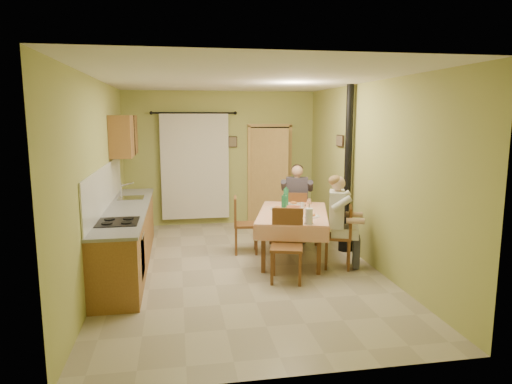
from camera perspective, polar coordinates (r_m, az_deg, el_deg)
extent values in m
cube|color=tan|center=(7.06, -1.89, -9.44)|extent=(4.00, 6.00, 0.01)
cube|color=tan|center=(9.70, -4.41, 4.20)|extent=(4.00, 0.04, 2.80)
cube|color=tan|center=(3.83, 4.29, -3.93)|extent=(4.00, 0.04, 2.80)
cube|color=tan|center=(6.76, -19.00, 1.41)|extent=(0.04, 6.00, 2.80)
cube|color=tan|center=(7.28, 13.84, 2.20)|extent=(0.04, 6.00, 2.80)
cube|color=white|center=(6.70, -2.02, 13.86)|extent=(4.00, 6.00, 0.04)
cube|color=brown|center=(7.29, -15.77, -5.56)|extent=(0.60, 3.60, 0.88)
cube|color=gray|center=(7.19, -15.93, -2.02)|extent=(0.64, 3.64, 0.04)
cube|color=white|center=(7.17, -18.32, 0.51)|extent=(0.02, 3.60, 0.66)
cube|color=silver|center=(7.97, -15.35, -0.78)|extent=(0.42, 0.42, 0.03)
cube|color=black|center=(6.21, -16.88, -3.60)|extent=(0.52, 0.56, 0.02)
cube|color=black|center=(6.30, -13.98, -7.75)|extent=(0.01, 0.55, 0.55)
cube|color=brown|center=(8.37, -16.17, 6.79)|extent=(0.35, 1.40, 0.70)
cylinder|color=black|center=(9.50, -7.77, 9.77)|extent=(1.70, 0.04, 0.04)
cube|color=silver|center=(9.58, -7.63, 3.17)|extent=(1.40, 0.06, 2.20)
cube|color=black|center=(9.88, 1.70, 2.16)|extent=(0.84, 0.03, 2.06)
cube|color=tan|center=(9.78, -0.87, 2.09)|extent=(0.06, 0.06, 2.12)
cube|color=tan|center=(9.96, 4.25, 2.20)|extent=(0.06, 0.06, 2.12)
cube|color=tan|center=(9.78, 1.75, 8.31)|extent=(0.96, 0.06, 0.06)
cube|color=tan|center=(9.68, 1.70, 1.95)|extent=(0.76, 0.39, 2.04)
cube|color=#E49F7A|center=(7.37, 4.64, -2.67)|extent=(1.53, 2.02, 0.04)
cube|color=#E49F7A|center=(6.52, 4.39, -5.27)|extent=(1.03, 0.31, 0.22)
cube|color=#E49F7A|center=(8.27, 4.81, -2.12)|extent=(1.03, 0.31, 0.22)
cube|color=#E49F7A|center=(7.43, 0.49, -3.42)|extent=(0.51, 1.73, 0.22)
cube|color=#E49F7A|center=(7.40, 8.78, -3.58)|extent=(0.51, 1.73, 0.22)
cylinder|color=white|center=(8.00, 4.73, -1.50)|extent=(0.25, 0.25, 0.02)
ellipsoid|color=#CC7233|center=(7.99, 4.73, -1.35)|extent=(0.12, 0.12, 0.05)
cylinder|color=white|center=(6.76, 4.59, -3.54)|extent=(0.25, 0.25, 0.02)
ellipsoid|color=#CC7233|center=(6.75, 4.59, -3.36)|extent=(0.12, 0.12, 0.05)
cylinder|color=white|center=(7.05, 6.97, -3.03)|extent=(0.25, 0.25, 0.02)
ellipsoid|color=#CC7233|center=(7.05, 6.97, -2.87)|extent=(0.12, 0.12, 0.05)
cylinder|color=white|center=(7.57, 2.70, -2.10)|extent=(0.25, 0.25, 0.02)
ellipsoid|color=#CC7233|center=(7.57, 2.70, -1.95)|extent=(0.12, 0.12, 0.05)
cylinder|color=#EB6D40|center=(7.41, 4.66, -2.14)|extent=(0.26, 0.26, 0.08)
cylinder|color=white|center=(6.83, 4.50, -3.40)|extent=(0.28, 0.28, 0.02)
cube|color=tan|center=(6.77, 4.17, -3.33)|extent=(0.07, 0.07, 0.03)
cube|color=tan|center=(6.85, 4.20, -3.18)|extent=(0.07, 0.07, 0.03)
cube|color=tan|center=(6.81, 4.46, -3.25)|extent=(0.06, 0.04, 0.03)
cube|color=tan|center=(6.78, 4.19, -3.30)|extent=(0.05, 0.07, 0.03)
cube|color=tan|center=(6.83, 4.48, -3.23)|extent=(0.07, 0.07, 0.03)
cylinder|color=silver|center=(7.24, 5.73, -2.34)|extent=(0.07, 0.07, 0.10)
cylinder|color=silver|center=(7.67, 5.79, -1.67)|extent=(0.07, 0.07, 0.10)
cylinder|color=white|center=(6.56, 6.63, -2.98)|extent=(0.11, 0.11, 0.22)
cylinder|color=silver|center=(6.55, 6.64, -2.73)|extent=(0.02, 0.02, 0.30)
cube|color=brown|center=(8.45, 5.10, -2.92)|extent=(0.46, 0.46, 0.04)
cube|color=brown|center=(8.24, 5.10, -1.58)|extent=(0.37, 0.14, 0.43)
cube|color=brown|center=(6.39, 3.86, -6.96)|extent=(0.54, 0.54, 0.04)
cube|color=brown|center=(6.52, 3.96, -4.18)|extent=(0.43, 0.16, 0.50)
cube|color=brown|center=(7.05, 10.20, -5.52)|extent=(0.50, 0.50, 0.04)
cube|color=brown|center=(7.00, 11.70, -3.63)|extent=(0.17, 0.38, 0.45)
cube|color=brown|center=(7.69, -1.27, -4.12)|extent=(0.44, 0.44, 0.04)
cube|color=brown|center=(7.63, -2.62, -2.33)|extent=(0.09, 0.40, 0.45)
cube|color=#38333D|center=(8.33, 5.09, -2.53)|extent=(0.46, 0.49, 0.16)
cube|color=#38333D|center=(8.39, 5.15, -0.01)|extent=(0.45, 0.32, 0.54)
sphere|color=tan|center=(8.33, 5.19, 2.63)|extent=(0.21, 0.21, 0.21)
ellipsoid|color=black|center=(8.36, 5.20, 2.93)|extent=(0.21, 0.21, 0.16)
cube|color=beige|center=(7.04, 11.04, -4.91)|extent=(0.50, 0.47, 0.16)
cube|color=beige|center=(6.96, 10.06, -2.09)|extent=(0.34, 0.45, 0.54)
sphere|color=tan|center=(6.89, 10.23, 1.09)|extent=(0.21, 0.21, 0.21)
ellipsoid|color=olive|center=(6.88, 9.91, 1.42)|extent=(0.21, 0.21, 0.16)
cylinder|color=black|center=(7.79, 11.41, 2.75)|extent=(0.12, 0.12, 2.80)
cylinder|color=black|center=(8.03, 11.11, -6.14)|extent=(0.24, 0.24, 0.30)
cube|color=black|center=(9.67, -2.94, 6.28)|extent=(0.19, 0.03, 0.23)
cube|color=brown|center=(8.34, 10.46, 6.31)|extent=(0.03, 0.31, 0.21)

